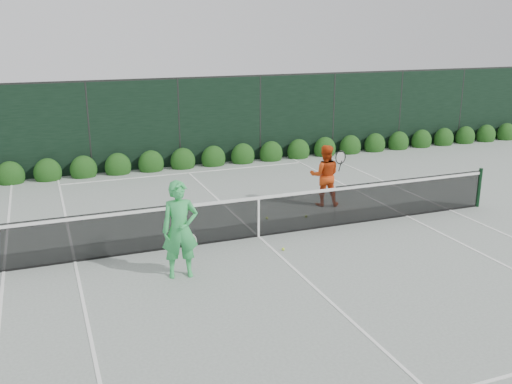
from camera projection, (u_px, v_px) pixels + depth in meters
name	position (u px, v px, depth m)	size (l,w,h in m)	color
ground	(259.00, 237.00, 13.30)	(80.00, 80.00, 0.00)	gray
tennis_net	(258.00, 215.00, 13.14)	(12.90, 0.10, 1.07)	#103219
player_woman	(180.00, 230.00, 10.96)	(0.76, 0.55, 1.93)	green
player_man	(325.00, 175.00, 15.41)	(1.00, 0.90, 1.68)	#D04011
court_lines	(259.00, 236.00, 13.30)	(11.03, 23.83, 0.01)	white
windscreen_fence	(313.00, 208.00, 10.45)	(32.00, 21.07, 3.06)	black
hedge_row	(183.00, 161.00, 19.63)	(31.66, 0.65, 0.94)	#0F330E
tennis_balls	(286.00, 227.00, 13.86)	(1.52, 2.14, 0.07)	#BADF31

